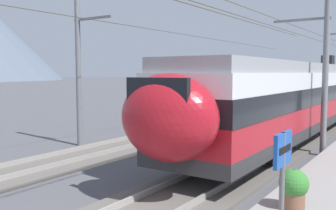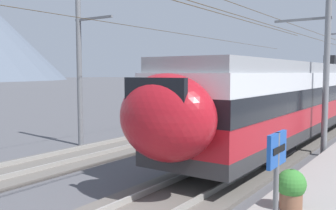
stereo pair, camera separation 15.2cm
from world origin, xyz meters
name	(u,v)px [view 2 (the right image)]	position (x,y,z in m)	size (l,w,h in m)	color
train_near_platform	(311,94)	(17.12, 1.23, 2.23)	(29.97, 3.00, 4.27)	#2D2D30
train_far_track	(287,85)	(32.21, 7.16, 2.23)	(31.73, 2.90, 4.27)	#2D2D30
catenary_mast_mid	(323,61)	(11.26, -0.63, 3.87)	(43.55, 2.31, 7.37)	slate
catenary_mast_far_side	(81,61)	(7.12, 8.95, 3.93)	(43.55, 2.24, 7.46)	slate
platform_sign	(276,170)	(0.64, -2.36, 1.96)	(0.70, 0.08, 2.14)	#59595B
potted_plant_platform_edge	(291,187)	(3.43, -1.78, 0.89)	(0.65, 0.65, 0.90)	brown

